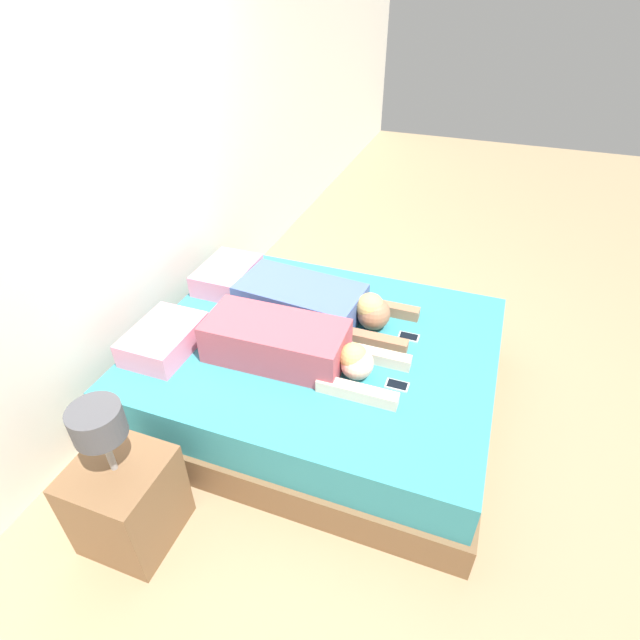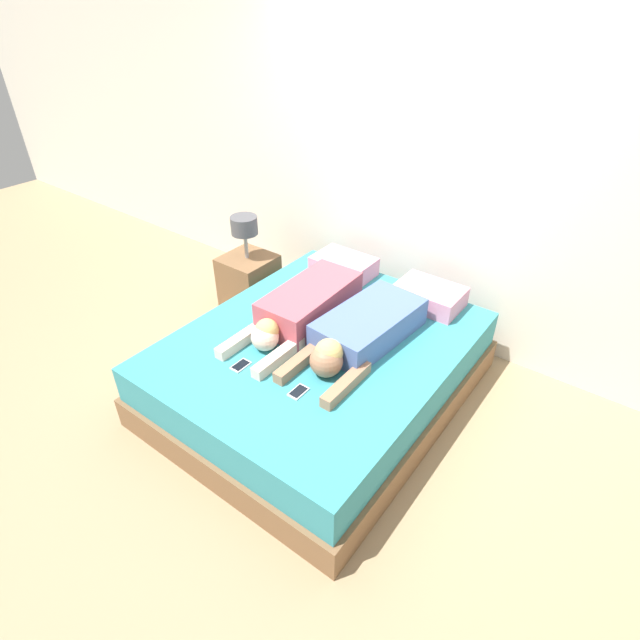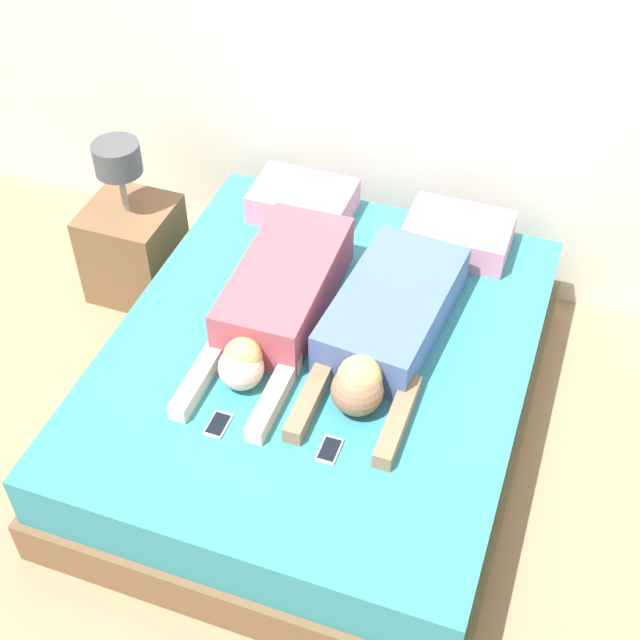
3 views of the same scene
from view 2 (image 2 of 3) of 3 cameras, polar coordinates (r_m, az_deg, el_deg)
ground_plane at (r=3.54m, az=0.00°, el=-8.30°), size 12.00×12.00×0.00m
wall_back at (r=3.77m, az=11.24°, el=16.82°), size 12.00×0.06×2.60m
bed at (r=3.39m, az=0.00°, el=-5.43°), size 1.70×2.05×0.47m
pillow_head_left at (r=3.94m, az=2.71°, el=6.17°), size 0.46×0.32×0.14m
pillow_head_right at (r=3.63m, az=12.37°, el=2.72°), size 0.46×0.32×0.14m
person_left at (r=3.35m, az=-1.96°, el=1.40°), size 0.38×1.11×0.23m
person_right at (r=3.15m, az=4.64°, el=-1.36°), size 0.46×1.11×0.23m
cell_phone_left at (r=3.06m, az=-9.04°, el=-5.16°), size 0.07×0.12×0.01m
cell_phone_right at (r=2.85m, az=-2.49°, el=-8.21°), size 0.07×0.12×0.01m
nightstand at (r=4.32m, az=-8.12°, el=4.72°), size 0.40×0.40×0.85m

